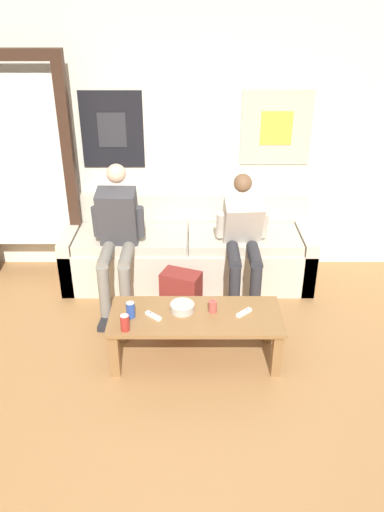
# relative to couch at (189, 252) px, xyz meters

# --- Properties ---
(ground_plane) EXTENTS (18.00, 18.00, 0.00)m
(ground_plane) POSITION_rel_couch_xyz_m (0.05, -2.28, -0.29)
(ground_plane) COLOR #9E7042
(wall_back) EXTENTS (10.00, 0.07, 2.55)m
(wall_back) POSITION_rel_couch_xyz_m (0.05, 0.37, 0.99)
(wall_back) COLOR silver
(wall_back) RESTS_ON ground_plane
(door_frame) EXTENTS (1.00, 0.10, 2.15)m
(door_frame) POSITION_rel_couch_xyz_m (-1.56, 0.15, 0.91)
(door_frame) COLOR #382319
(door_frame) RESTS_ON ground_plane
(couch) EXTENTS (2.38, 0.73, 0.80)m
(couch) POSITION_rel_couch_xyz_m (0.00, 0.00, 0.00)
(couch) COLOR beige
(couch) RESTS_ON ground_plane
(coffee_table) EXTENTS (1.31, 0.53, 0.39)m
(coffee_table) POSITION_rel_couch_xyz_m (0.07, -1.24, 0.04)
(coffee_table) COLOR olive
(coffee_table) RESTS_ON ground_plane
(person_seated_adult) EXTENTS (0.47, 0.82, 1.25)m
(person_seated_adult) POSITION_rel_couch_xyz_m (-0.62, -0.39, 0.39)
(person_seated_adult) COLOR gray
(person_seated_adult) RESTS_ON ground_plane
(person_seated_teen) EXTENTS (0.47, 0.87, 1.13)m
(person_seated_teen) POSITION_rel_couch_xyz_m (0.49, -0.37, 0.34)
(person_seated_teen) COLOR #2D2D33
(person_seated_teen) RESTS_ON ground_plane
(backpack) EXTENTS (0.38, 0.31, 0.44)m
(backpack) POSITION_rel_couch_xyz_m (-0.06, -0.69, -0.08)
(backpack) COLOR maroon
(backpack) RESTS_ON ground_plane
(ceramic_bowl) EXTENTS (0.19, 0.19, 0.07)m
(ceramic_bowl) POSITION_rel_couch_xyz_m (-0.04, -1.19, 0.14)
(ceramic_bowl) COLOR #B7B2A8
(ceramic_bowl) RESTS_ON coffee_table
(pillar_candle) EXTENTS (0.06, 0.06, 0.11)m
(pillar_candle) POSITION_rel_couch_xyz_m (0.20, -1.20, 0.15)
(pillar_candle) COLOR #B24C42
(pillar_candle) RESTS_ON coffee_table
(drink_can_blue) EXTENTS (0.07, 0.07, 0.12)m
(drink_can_blue) POSITION_rel_couch_xyz_m (-0.42, -1.27, 0.17)
(drink_can_blue) COLOR #28479E
(drink_can_blue) RESTS_ON coffee_table
(drink_can_red) EXTENTS (0.07, 0.07, 0.12)m
(drink_can_red) POSITION_rel_couch_xyz_m (-0.44, -1.43, 0.17)
(drink_can_red) COLOR maroon
(drink_can_red) RESTS_ON coffee_table
(game_controller_near_left) EXTENTS (0.13, 0.12, 0.03)m
(game_controller_near_left) POSITION_rel_couch_xyz_m (0.43, -1.23, 0.12)
(game_controller_near_left) COLOR white
(game_controller_near_left) RESTS_ON coffee_table
(game_controller_near_right) EXTENTS (0.13, 0.12, 0.03)m
(game_controller_near_right) POSITION_rel_couch_xyz_m (-0.25, -1.27, 0.12)
(game_controller_near_right) COLOR white
(game_controller_near_right) RESTS_ON coffee_table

